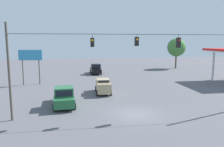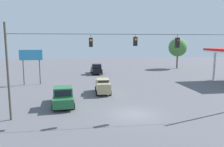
{
  "view_description": "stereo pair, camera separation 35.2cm",
  "coord_description": "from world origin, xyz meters",
  "px_view_note": "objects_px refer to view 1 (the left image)",
  "views": [
    {
      "loc": [
        5.21,
        19.26,
        6.8
      ],
      "look_at": [
        0.49,
        -11.61,
        2.21
      ],
      "focal_mm": 35.0,
      "sensor_mm": 36.0,
      "label": 1
    },
    {
      "loc": [
        4.86,
        19.31,
        6.8
      ],
      "look_at": [
        0.49,
        -11.61,
        2.21
      ],
      "focal_mm": 35.0,
      "sensor_mm": 36.0,
      "label": 2
    }
  ],
  "objects_px": {
    "traffic_cone_second": "(69,100)",
    "traffic_cone_fourth": "(70,92)",
    "overhead_signal_span": "(137,61)",
    "pickup_truck_green_parked_shoulder": "(64,97)",
    "traffic_cone_third": "(69,95)",
    "tree_horizon_left": "(176,47)",
    "traffic_cone_nearest": "(67,105)",
    "traffic_cone_fifth": "(70,88)",
    "pickup_truck_black_withflow_deep": "(96,69)",
    "sedan_tan_withflow_mid": "(103,86)",
    "roadside_billboard": "(31,59)",
    "traffic_cone_farthest": "(70,86)"
  },
  "relations": [
    {
      "from": "traffic_cone_second",
      "to": "roadside_billboard",
      "type": "relative_size",
      "value": 0.1
    },
    {
      "from": "overhead_signal_span",
      "to": "pickup_truck_green_parked_shoulder",
      "type": "distance_m",
      "value": 8.86
    },
    {
      "from": "sedan_tan_withflow_mid",
      "to": "pickup_truck_green_parked_shoulder",
      "type": "bearing_deg",
      "value": 46.99
    },
    {
      "from": "pickup_truck_black_withflow_deep",
      "to": "traffic_cone_second",
      "type": "distance_m",
      "value": 21.76
    },
    {
      "from": "traffic_cone_second",
      "to": "traffic_cone_fifth",
      "type": "xyz_separation_m",
      "value": [
        0.09,
        -6.23,
        0.0
      ]
    },
    {
      "from": "traffic_cone_second",
      "to": "sedan_tan_withflow_mid",
      "type": "bearing_deg",
      "value": -139.4
    },
    {
      "from": "tree_horizon_left",
      "to": "traffic_cone_second",
      "type": "bearing_deg",
      "value": 47.36
    },
    {
      "from": "overhead_signal_span",
      "to": "roadside_billboard",
      "type": "height_order",
      "value": "overhead_signal_span"
    },
    {
      "from": "sedan_tan_withflow_mid",
      "to": "traffic_cone_nearest",
      "type": "xyz_separation_m",
      "value": [
        4.45,
        5.82,
        -0.72
      ]
    },
    {
      "from": "traffic_cone_nearest",
      "to": "traffic_cone_fifth",
      "type": "distance_m",
      "value": 8.36
    },
    {
      "from": "tree_horizon_left",
      "to": "pickup_truck_green_parked_shoulder",
      "type": "bearing_deg",
      "value": 48.27
    },
    {
      "from": "traffic_cone_nearest",
      "to": "traffic_cone_second",
      "type": "relative_size",
      "value": 1.0
    },
    {
      "from": "roadside_billboard",
      "to": "pickup_truck_black_withflow_deep",
      "type": "bearing_deg",
      "value": -137.57
    },
    {
      "from": "traffic_cone_second",
      "to": "traffic_cone_fourth",
      "type": "height_order",
      "value": "same"
    },
    {
      "from": "pickup_truck_black_withflow_deep",
      "to": "sedan_tan_withflow_mid",
      "type": "relative_size",
      "value": 1.21
    },
    {
      "from": "traffic_cone_fifth",
      "to": "pickup_truck_green_parked_shoulder",
      "type": "bearing_deg",
      "value": 87.47
    },
    {
      "from": "traffic_cone_third",
      "to": "tree_horizon_left",
      "type": "distance_m",
      "value": 37.0
    },
    {
      "from": "traffic_cone_farthest",
      "to": "roadside_billboard",
      "type": "distance_m",
      "value": 7.95
    },
    {
      "from": "traffic_cone_nearest",
      "to": "tree_horizon_left",
      "type": "relative_size",
      "value": 0.07
    },
    {
      "from": "traffic_cone_second",
      "to": "traffic_cone_farthest",
      "type": "distance_m",
      "value": 7.89
    },
    {
      "from": "overhead_signal_span",
      "to": "pickup_truck_green_parked_shoulder",
      "type": "height_order",
      "value": "overhead_signal_span"
    },
    {
      "from": "overhead_signal_span",
      "to": "traffic_cone_fourth",
      "type": "xyz_separation_m",
      "value": [
        6.51,
        -9.11,
        -4.78
      ]
    },
    {
      "from": "sedan_tan_withflow_mid",
      "to": "traffic_cone_nearest",
      "type": "distance_m",
      "value": 7.36
    },
    {
      "from": "traffic_cone_second",
      "to": "tree_horizon_left",
      "type": "bearing_deg",
      "value": -132.64
    },
    {
      "from": "traffic_cone_fourth",
      "to": "roadside_billboard",
      "type": "relative_size",
      "value": 0.1
    },
    {
      "from": "traffic_cone_second",
      "to": "traffic_cone_third",
      "type": "distance_m",
      "value": 1.92
    },
    {
      "from": "tree_horizon_left",
      "to": "traffic_cone_nearest",
      "type": "bearing_deg",
      "value": 49.3
    },
    {
      "from": "pickup_truck_black_withflow_deep",
      "to": "tree_horizon_left",
      "type": "relative_size",
      "value": 0.69
    },
    {
      "from": "sedan_tan_withflow_mid",
      "to": "traffic_cone_second",
      "type": "height_order",
      "value": "sedan_tan_withflow_mid"
    },
    {
      "from": "traffic_cone_farthest",
      "to": "traffic_cone_third",
      "type": "bearing_deg",
      "value": 90.18
    },
    {
      "from": "traffic_cone_fourth",
      "to": "tree_horizon_left",
      "type": "bearing_deg",
      "value": -137.06
    },
    {
      "from": "traffic_cone_third",
      "to": "traffic_cone_second",
      "type": "bearing_deg",
      "value": 93.45
    },
    {
      "from": "overhead_signal_span",
      "to": "traffic_cone_farthest",
      "type": "bearing_deg",
      "value": -63.08
    },
    {
      "from": "traffic_cone_second",
      "to": "traffic_cone_fourth",
      "type": "bearing_deg",
      "value": -89.58
    },
    {
      "from": "traffic_cone_fifth",
      "to": "tree_horizon_left",
      "type": "bearing_deg",
      "value": -139.95
    },
    {
      "from": "pickup_truck_green_parked_shoulder",
      "to": "tree_horizon_left",
      "type": "relative_size",
      "value": 0.71
    },
    {
      "from": "traffic_cone_fourth",
      "to": "traffic_cone_fifth",
      "type": "bearing_deg",
      "value": -88.47
    },
    {
      "from": "sedan_tan_withflow_mid",
      "to": "traffic_cone_nearest",
      "type": "bearing_deg",
      "value": 52.63
    },
    {
      "from": "traffic_cone_nearest",
      "to": "traffic_cone_fifth",
      "type": "height_order",
      "value": "same"
    },
    {
      "from": "traffic_cone_nearest",
      "to": "roadside_billboard",
      "type": "relative_size",
      "value": 0.1
    },
    {
      "from": "traffic_cone_third",
      "to": "tree_horizon_left",
      "type": "xyz_separation_m",
      "value": [
        -25.83,
        -26.01,
        5.03
      ]
    },
    {
      "from": "traffic_cone_fourth",
      "to": "traffic_cone_nearest",
      "type": "bearing_deg",
      "value": 89.02
    },
    {
      "from": "traffic_cone_fifth",
      "to": "traffic_cone_farthest",
      "type": "distance_m",
      "value": 1.65
    },
    {
      "from": "traffic_cone_fifth",
      "to": "roadside_billboard",
      "type": "height_order",
      "value": "roadside_billboard"
    },
    {
      "from": "traffic_cone_second",
      "to": "traffic_cone_fourth",
      "type": "xyz_separation_m",
      "value": [
        0.03,
        -3.97,
        0.0
      ]
    },
    {
      "from": "pickup_truck_green_parked_shoulder",
      "to": "traffic_cone_third",
      "type": "height_order",
      "value": "pickup_truck_green_parked_shoulder"
    },
    {
      "from": "overhead_signal_span",
      "to": "traffic_cone_second",
      "type": "relative_size",
      "value": 39.4
    },
    {
      "from": "traffic_cone_second",
      "to": "traffic_cone_third",
      "type": "height_order",
      "value": "same"
    },
    {
      "from": "roadside_billboard",
      "to": "tree_horizon_left",
      "type": "relative_size",
      "value": 0.72
    },
    {
      "from": "traffic_cone_third",
      "to": "roadside_billboard",
      "type": "xyz_separation_m",
      "value": [
        6.16,
        -9.3,
        3.79
      ]
    }
  ]
}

